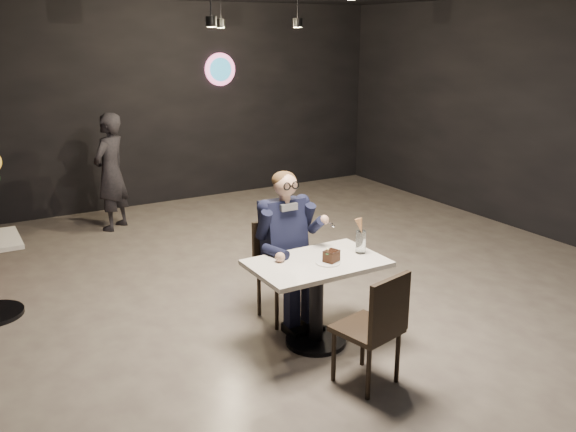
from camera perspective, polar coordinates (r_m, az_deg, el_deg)
floor at (r=6.04m, az=4.76°, el=-8.29°), size 9.00×9.00×0.00m
wall_sign at (r=9.79m, az=-6.38°, el=13.48°), size 0.50×0.06×0.50m
pendant_lights at (r=7.20m, az=-4.29°, el=19.35°), size 1.40×1.20×0.36m
main_table at (r=5.19m, az=2.66°, el=-8.10°), size 1.10×0.70×0.75m
chair_far at (r=5.59m, az=-0.39°, el=-5.26°), size 0.42×0.46×0.92m
chair_near at (r=4.64m, az=7.38°, el=-10.23°), size 0.51×0.54×0.92m
seated_man at (r=5.49m, az=-0.40°, el=-2.74°), size 0.60×0.80×1.44m
dessert_plate at (r=5.00m, az=3.76°, el=-4.38°), size 0.20×0.20×0.01m
cake_slice at (r=5.00m, az=4.08°, el=-3.79°), size 0.14×0.13×0.08m
mint_leaf at (r=4.95m, az=3.84°, el=-3.53°), size 0.05×0.04×0.01m
sundae_glass at (r=5.22m, az=6.83°, el=-2.43°), size 0.09×0.09×0.20m
wafer_cone at (r=5.15m, az=6.78°, el=-0.95°), size 0.08×0.08×0.13m
passerby at (r=8.41m, az=-16.25°, el=3.97°), size 0.68×0.66×1.56m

